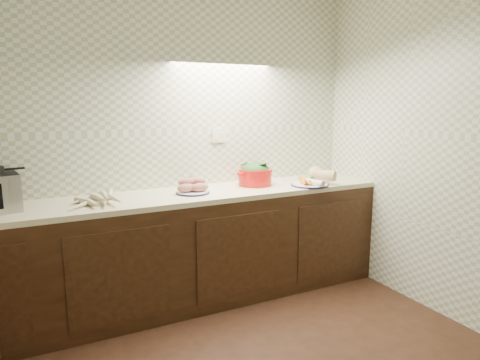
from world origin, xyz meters
name	(u,v)px	position (x,y,z in m)	size (l,w,h in m)	color
room	(269,97)	(0.00, 0.00, 1.63)	(3.60, 3.60, 2.60)	black
counter	(97,316)	(-0.68, 0.68, 0.45)	(3.60, 3.60, 0.90)	black
parsnip_pile	(96,200)	(-0.55, 1.44, 0.93)	(0.37, 0.35, 0.07)	beige
sweet_potato_plate	(192,187)	(0.19, 1.49, 0.95)	(0.27, 0.27, 0.12)	#131240
onion_bowl	(194,184)	(0.25, 1.62, 0.94)	(0.15, 0.15, 0.12)	black
dutch_oven	(255,174)	(0.78, 1.56, 1.00)	(0.36, 0.34, 0.20)	red
veg_plate	(313,178)	(1.26, 1.37, 0.95)	(0.41, 0.42, 0.15)	#131240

